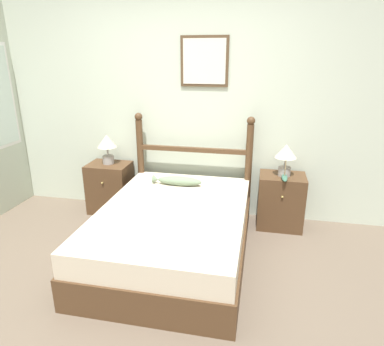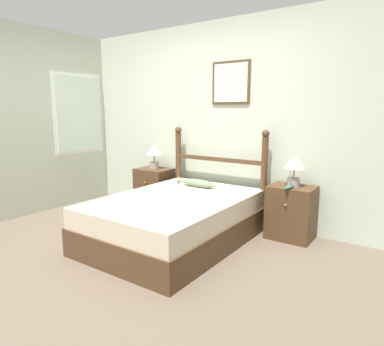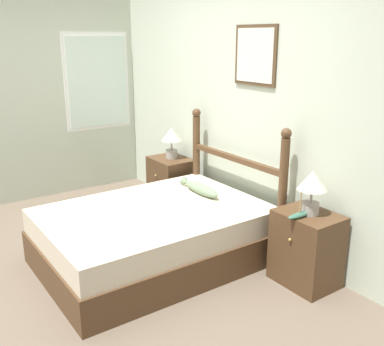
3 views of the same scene
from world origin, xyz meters
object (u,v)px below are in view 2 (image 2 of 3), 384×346
Objects in this scene: bed at (175,220)px; table_lamp_left at (154,152)px; fish_pillow at (197,183)px; nightstand_right at (291,212)px; table_lamp_right at (294,166)px; nightstand_left at (154,189)px; model_boat at (290,186)px.

table_lamp_left reaches higher than bed.
nightstand_right is at bearing 12.55° from fish_pillow.
nightstand_right is 1.74× the size of table_lamp_right.
bed is at bearing -141.32° from table_lamp_right.
nightstand_left is 0.54m from table_lamp_left.
model_boat is (2.04, -0.14, -0.21)m from table_lamp_left.
nightstand_left is at bearing 176.60° from model_boat.
table_lamp_right is at bearing 12.24° from fish_pillow.
nightstand_right reaches higher than fish_pillow.
model_boat is at bearing -3.40° from nightstand_left.
table_lamp_left is 1.00× the size of table_lamp_right.
bed is 0.66m from fish_pillow.
nightstand_left and nightstand_right have the same top height.
nightstand_left is 1.00× the size of nightstand_right.
table_lamp_left is (-1.02, 0.84, 0.59)m from bed.
fish_pillow is (-1.12, -0.24, -0.29)m from table_lamp_right.
nightstand_left is at bearing 164.81° from fish_pillow.
table_lamp_right is (2.04, -0.02, 0.00)m from table_lamp_left.
model_boat is 0.44× the size of fish_pillow.
model_boat is at bearing -90.45° from table_lamp_right.
nightstand_left is at bearing -77.09° from table_lamp_left.
model_boat is (-0.00, -0.12, -0.21)m from table_lamp_right.
table_lamp_right is 1.19m from fish_pillow.
table_lamp_right is 0.64× the size of fish_pillow.
table_lamp_left is at bearing 163.80° from fish_pillow.
bed is 1.31m from nightstand_right.
fish_pillow is at bearing 99.88° from bed.
nightstand_left is 2.03m from nightstand_right.
bed is 7.99× the size of model_boat.
nightstand_right is 1.74× the size of table_lamp_left.
nightstand_right is at bearing 94.04° from model_boat.
fish_pillow is (-1.12, -0.13, -0.08)m from model_boat.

